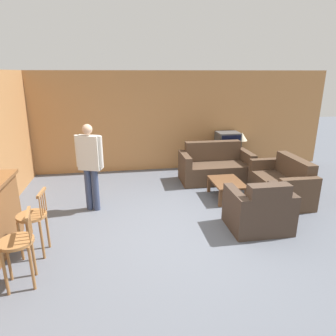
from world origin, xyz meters
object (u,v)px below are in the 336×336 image
at_px(bar_chair_mid, 33,220).
at_px(table_lamp, 242,137).
at_px(loveseat_right, 282,184).
at_px(person_by_window, 90,163).
at_px(tv, 228,142).
at_px(armchair_near, 259,211).
at_px(coffee_table, 227,184).
at_px(bar_chair_near, 18,246).
at_px(tv_unit, 226,160).
at_px(couch_far, 215,167).

xyz_separation_m(bar_chair_mid, table_lamp, (4.52, 3.42, 0.34)).
relative_size(loveseat_right, person_by_window, 0.89).
xyz_separation_m(tv, table_lamp, (0.40, 0.00, 0.11)).
xyz_separation_m(armchair_near, coffee_table, (-0.08, 1.35, -0.01)).
bearing_deg(bar_chair_near, tv, 44.93).
xyz_separation_m(bar_chair_near, tv_unit, (4.12, 4.11, -0.28)).
bearing_deg(loveseat_right, couch_far, 127.97).
bearing_deg(bar_chair_mid, loveseat_right, 15.93).
xyz_separation_m(bar_chair_near, couch_far, (3.54, 3.32, -0.22)).
bearing_deg(loveseat_right, tv_unit, 102.17).
bearing_deg(armchair_near, coffee_table, 93.48).
bearing_deg(tv, bar_chair_mid, -140.29).
bearing_deg(coffee_table, table_lamp, 60.59).
relative_size(tv_unit, table_lamp, 2.31).
bearing_deg(table_lamp, bar_chair_mid, -142.85).
bearing_deg(bar_chair_mid, bar_chair_near, -90.02).
bearing_deg(bar_chair_near, loveseat_right, 23.54).
height_order(loveseat_right, person_by_window, person_by_window).
height_order(tv_unit, tv, tv).
xyz_separation_m(coffee_table, tv, (0.68, 1.91, 0.46)).
height_order(tv, table_lamp, tv).
xyz_separation_m(loveseat_right, tv, (-0.46, 2.11, 0.45)).
bearing_deg(table_lamp, armchair_near, -106.98).
bearing_deg(coffee_table, armchair_near, -86.52).
height_order(armchair_near, person_by_window, person_by_window).
xyz_separation_m(couch_far, tv_unit, (0.58, 0.79, -0.07)).
bearing_deg(tv_unit, person_by_window, -149.38).
bearing_deg(tv, couch_far, -126.16).
distance_m(loveseat_right, tv_unit, 2.17).
bearing_deg(tv, person_by_window, -149.41).
xyz_separation_m(coffee_table, tv_unit, (0.68, 1.91, -0.06)).
xyz_separation_m(loveseat_right, person_by_window, (-3.88, 0.09, 0.62)).
distance_m(bar_chair_near, armchair_near, 3.63).
height_order(bar_chair_near, armchair_near, bar_chair_near).
height_order(bar_chair_near, tv, tv).
bearing_deg(couch_far, person_by_window, -156.58).
height_order(bar_chair_near, table_lamp, table_lamp).
bearing_deg(bar_chair_near, table_lamp, 42.30).
distance_m(bar_chair_mid, tv_unit, 5.36).
distance_m(armchair_near, coffee_table, 1.35).
bearing_deg(loveseat_right, bar_chair_near, -156.46).
bearing_deg(table_lamp, bar_chair_near, -137.70).
bearing_deg(tv_unit, tv, -90.00).
bearing_deg(bar_chair_mid, person_by_window, 63.46).
bearing_deg(person_by_window, table_lamp, 27.93).
relative_size(tv, person_by_window, 0.35).
bearing_deg(person_by_window, coffee_table, 2.41).
bearing_deg(armchair_near, tv_unit, 79.65).
xyz_separation_m(armchair_near, tv, (0.59, 3.25, 0.45)).
bearing_deg(armchair_near, bar_chair_near, -166.35).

